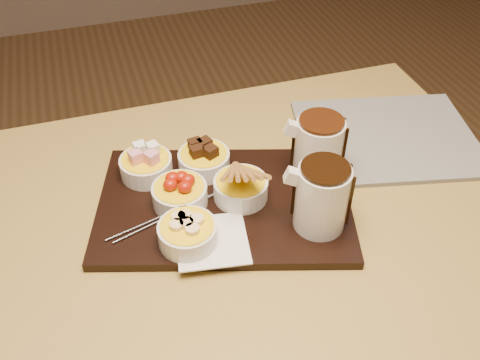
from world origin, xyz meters
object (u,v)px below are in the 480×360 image
object	(u,v)px
serving_board	(225,204)
bowl_strawberries	(180,195)
newspaper	(387,137)
pitcher_dark_chocolate	(322,198)
pitcher_milk_chocolate	(318,150)
dining_table	(215,254)

from	to	relation	value
serving_board	bowl_strawberries	bearing A→B (deg)	-176.42
serving_board	newspaper	size ratio (longest dim) A/B	1.25
bowl_strawberries	pitcher_dark_chocolate	distance (m)	0.25
bowl_strawberries	pitcher_milk_chocolate	distance (m)	0.27
newspaper	bowl_strawberries	bearing A→B (deg)	-158.14
dining_table	pitcher_dark_chocolate	distance (m)	0.26
bowl_strawberries	pitcher_dark_chocolate	size ratio (longest dim) A/B	0.81
pitcher_milk_chocolate	newspaper	distance (m)	0.23
newspaper	pitcher_milk_chocolate	bearing A→B (deg)	-146.17
pitcher_dark_chocolate	pitcher_milk_chocolate	bearing A→B (deg)	85.60
dining_table	newspaper	world-z (taller)	newspaper
serving_board	dining_table	bearing A→B (deg)	-125.27
bowl_strawberries	pitcher_dark_chocolate	world-z (taller)	pitcher_dark_chocolate
pitcher_milk_chocolate	dining_table	bearing A→B (deg)	-153.36
serving_board	pitcher_milk_chocolate	size ratio (longest dim) A/B	3.75
dining_table	pitcher_milk_chocolate	bearing A→B (deg)	9.73
dining_table	newspaper	distance (m)	0.45
pitcher_milk_chocolate	serving_board	bearing A→B (deg)	-158.20
pitcher_milk_chocolate	newspaper	world-z (taller)	pitcher_milk_chocolate
serving_board	pitcher_dark_chocolate	distance (m)	0.19
pitcher_dark_chocolate	newspaper	size ratio (longest dim) A/B	0.33
dining_table	pitcher_dark_chocolate	bearing A→B (deg)	-26.88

